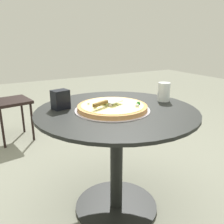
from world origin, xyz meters
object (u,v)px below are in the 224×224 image
(patio_table, at_px, (117,140))
(pizza_server, at_px, (106,102))
(drinking_cup, at_px, (164,92))
(napkin_dispenser, at_px, (60,99))
(patio_chair_corner, at_px, (3,96))
(pizza_on_tray, at_px, (112,107))

(patio_table, height_order, pizza_server, pizza_server)
(drinking_cup, bearing_deg, napkin_dispenser, 166.08)
(drinking_cup, xyz_separation_m, patio_chair_corner, (-0.84, 1.48, -0.24))
(napkin_dispenser, bearing_deg, patio_chair_corner, 86.89)
(pizza_server, xyz_separation_m, patio_chair_corner, (-0.40, 1.50, -0.24))
(patio_table, bearing_deg, pizza_server, -171.44)
(pizza_server, bearing_deg, patio_chair_corner, 104.83)
(pizza_on_tray, xyz_separation_m, drinking_cup, (0.40, 0.01, 0.05))
(patio_table, bearing_deg, drinking_cup, 1.97)
(napkin_dispenser, xyz_separation_m, patio_chair_corner, (-0.19, 1.32, -0.24))
(pizza_on_tray, bearing_deg, pizza_server, -161.39)
(patio_table, xyz_separation_m, patio_chair_corner, (-0.47, 1.49, 0.01))
(pizza_on_tray, bearing_deg, patio_chair_corner, 106.62)
(patio_table, xyz_separation_m, drinking_cup, (0.37, 0.01, 0.26))
(napkin_dispenser, bearing_deg, drinking_cup, -25.36)
(napkin_dispenser, distance_m, patio_chair_corner, 1.35)
(patio_table, relative_size, drinking_cup, 7.81)
(pizza_on_tray, relative_size, pizza_server, 2.05)
(pizza_server, relative_size, patio_chair_corner, 0.25)
(pizza_on_tray, height_order, napkin_dispenser, napkin_dispenser)
(pizza_server, height_order, patio_chair_corner, patio_chair_corner)
(patio_table, relative_size, pizza_server, 4.45)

